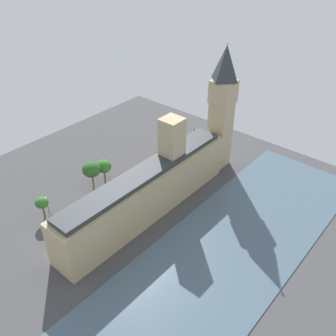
% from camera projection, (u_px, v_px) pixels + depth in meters
% --- Properties ---
extents(ground_plane, '(141.78, 141.78, 0.00)m').
position_uv_depth(ground_plane, '(143.00, 209.00, 130.58)').
color(ground_plane, '#424244').
extents(river_thames, '(38.28, 127.60, 0.25)m').
position_uv_depth(river_thames, '(223.00, 255.00, 112.76)').
color(river_thames, '#475B6B').
rests_on(river_thames, ground).
extents(parliament_building, '(11.42, 71.78, 30.78)m').
position_uv_depth(parliament_building, '(149.00, 189.00, 125.14)').
color(parliament_building, tan).
rests_on(parliament_building, ground).
extents(clock_tower, '(8.37, 8.37, 49.29)m').
position_uv_depth(clock_tower, '(222.00, 106.00, 140.89)').
color(clock_tower, tan).
rests_on(clock_tower, ground).
extents(car_silver_kerbside, '(1.88, 4.22, 1.74)m').
position_uv_depth(car_silver_kerbside, '(170.00, 162.00, 154.28)').
color(car_silver_kerbside, '#B7B7BC').
rests_on(car_silver_kerbside, ground).
extents(double_decker_bus_leading, '(2.86, 10.56, 4.75)m').
position_uv_depth(double_decker_bus_leading, '(142.00, 173.00, 144.55)').
color(double_decker_bus_leading, red).
rests_on(double_decker_bus_leading, ground).
extents(car_black_under_trees, '(1.90, 4.72, 1.74)m').
position_uv_depth(car_black_under_trees, '(55.00, 235.00, 118.81)').
color(car_black_under_trees, black).
rests_on(car_black_under_trees, ground).
extents(pedestrian_trailing, '(0.70, 0.65, 1.66)m').
position_uv_depth(pedestrian_trailing, '(149.00, 185.00, 141.15)').
color(pedestrian_trailing, black).
rests_on(pedestrian_trailing, ground).
extents(pedestrian_near_tower, '(0.59, 0.49, 1.63)m').
position_uv_depth(pedestrian_near_tower, '(131.00, 199.00, 134.18)').
color(pedestrian_near_tower, maroon).
rests_on(pedestrian_near_tower, ground).
extents(pedestrian_far_end, '(0.56, 0.65, 1.61)m').
position_uv_depth(pedestrian_far_end, '(184.00, 163.00, 154.07)').
color(pedestrian_far_end, navy).
rests_on(pedestrian_far_end, ground).
extents(plane_tree_midblock, '(4.41, 4.41, 8.06)m').
position_uv_depth(plane_tree_midblock, '(42.00, 203.00, 123.91)').
color(plane_tree_midblock, brown).
rests_on(plane_tree_midblock, ground).
extents(plane_tree_opposite_hall, '(6.77, 6.77, 10.52)m').
position_uv_depth(plane_tree_opposite_hall, '(91.00, 170.00, 137.55)').
color(plane_tree_opposite_hall, brown).
rests_on(plane_tree_opposite_hall, ground).
extents(plane_tree_corner, '(5.81, 5.81, 8.47)m').
position_uv_depth(plane_tree_corner, '(104.00, 166.00, 142.27)').
color(plane_tree_corner, brown).
rests_on(plane_tree_corner, ground).
extents(street_lamp_by_river_gate, '(0.56, 0.56, 6.95)m').
position_uv_depth(street_lamp_by_river_gate, '(47.00, 202.00, 126.30)').
color(street_lamp_by_river_gate, black).
rests_on(street_lamp_by_river_gate, ground).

